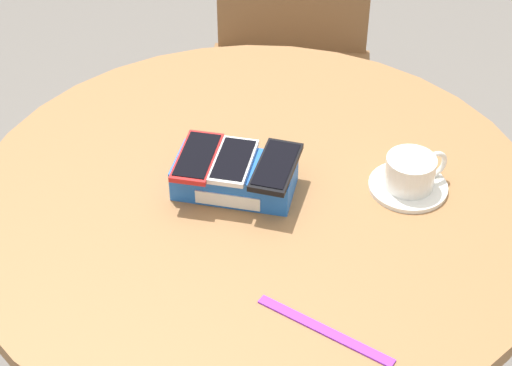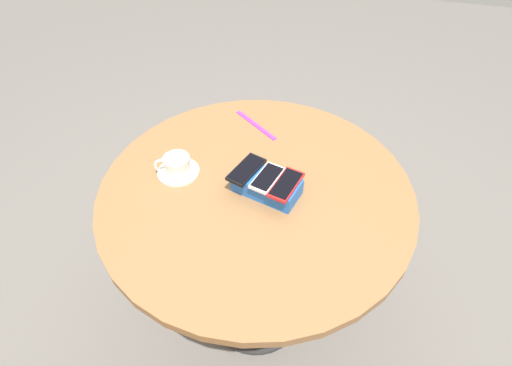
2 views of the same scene
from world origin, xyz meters
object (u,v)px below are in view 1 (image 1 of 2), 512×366
Objects in this scene: round_table at (256,246)px; phone_box at (235,177)px; phone_red at (197,157)px; phone_white at (233,161)px; lanyard_strap at (325,330)px; chair_near_window at (288,74)px; phone_black at (276,166)px; coffee_cup at (412,171)px; saucer at (408,187)px.

round_table is 4.48× the size of phone_box.
phone_white is (0.06, -0.01, -0.00)m from phone_red.
lanyard_strap is at bearing -61.30° from phone_red.
chair_near_window is (0.22, 0.89, -0.40)m from phone_red.
phone_red reaches higher than round_table.
phone_black is 0.18× the size of chair_near_window.
round_table is 0.31m from coffee_cup.
coffee_cup is at bearing -3.63° from phone_red.
phone_white is at bearing 178.17° from coffee_cup.
chair_near_window is at bearing 75.87° from phone_red.
round_table is 4.50× the size of lanyard_strap.
phone_box is 0.98m from chair_near_window.
phone_black is at bearing -14.75° from phone_white.
phone_black is (0.13, -0.03, 0.00)m from phone_red.
phone_red is at bearing -104.13° from chair_near_window.
round_table is at bearing -13.10° from phone_red.
phone_box is at bearing 165.95° from phone_black.
phone_red is 0.36m from coffee_cup.
saucer is (0.30, -0.01, -0.06)m from phone_white.
chair_near_window is (0.13, 0.91, -0.21)m from round_table.
phone_black is 1.33× the size of coffee_cup.
coffee_cup is at bearing 2.21° from phone_black.
round_table is at bearing 179.73° from saucer.
phone_white is 0.07m from phone_black.
phone_white is 1.00m from chair_near_window.
phone_black is at bearing -95.79° from chair_near_window.
round_table is at bearing 179.97° from coffee_cup.
lanyard_strap is at bearing -119.42° from saucer.
lanyard_strap is at bearing -69.25° from phone_box.
phone_red is at bearing 166.76° from phone_box.
phone_box is 1.50× the size of phone_red.
round_table is 1.20× the size of chair_near_window.
phone_red is at bearing 167.61° from phone_white.
coffee_cup reaches higher than lanyard_strap.
phone_black is at bearing 99.85° from lanyard_strap.
saucer is 0.03m from coffee_cup.
round_table is at bearing -12.87° from phone_box.
phone_red is at bearing 166.34° from phone_black.
lanyard_strap is at bearing -74.69° from round_table.
lanyard_strap is (0.12, -0.32, -0.03)m from phone_box.
phone_red is 0.18× the size of chair_near_window.
chair_near_window is at bearing 98.34° from saucer.
phone_white is 1.21× the size of coffee_cup.
phone_red reaches higher than saucer.
phone_white is at bearing -100.27° from chair_near_window.
coffee_cup is 0.99m from chair_near_window.
phone_black is (0.03, -0.01, 0.19)m from round_table.
round_table is 0.19m from phone_white.
phone_red is 0.13m from phone_black.
lanyard_strap is (0.05, -0.30, -0.06)m from phone_black.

